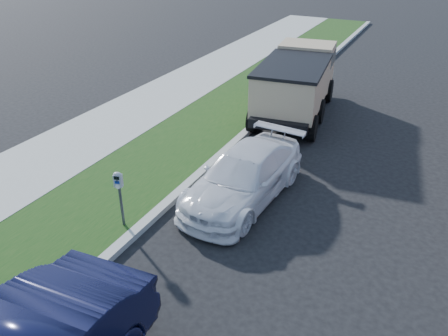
% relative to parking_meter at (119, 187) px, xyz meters
% --- Properties ---
extents(ground, '(120.00, 120.00, 0.00)m').
position_rel_parking_meter_xyz_m(ground, '(2.97, 1.04, -1.13)').
color(ground, black).
rests_on(ground, ground).
extents(streetside, '(6.12, 50.00, 0.15)m').
position_rel_parking_meter_xyz_m(streetside, '(-2.60, 3.04, -1.06)').
color(streetside, gray).
rests_on(streetside, ground).
extents(parking_meter, '(0.22, 0.17, 1.38)m').
position_rel_parking_meter_xyz_m(parking_meter, '(0.00, 0.00, 0.00)').
color(parking_meter, '#3F4247').
rests_on(parking_meter, ground).
extents(white_wagon, '(2.13, 4.51, 1.27)m').
position_rel_parking_meter_xyz_m(white_wagon, '(1.91, 2.50, -0.49)').
color(white_wagon, white).
rests_on(white_wagon, ground).
extents(dump_truck, '(2.85, 5.87, 2.22)m').
position_rel_parking_meter_xyz_m(dump_truck, '(1.18, 8.81, 0.12)').
color(dump_truck, black).
rests_on(dump_truck, ground).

